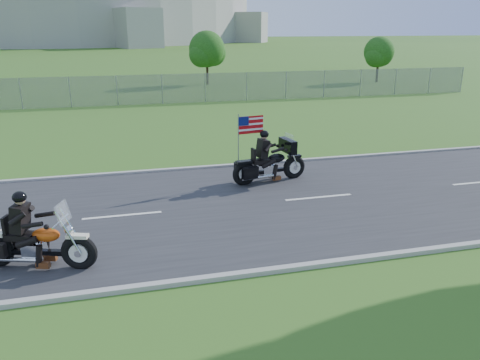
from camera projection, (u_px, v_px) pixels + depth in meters
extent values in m
plane|color=#315B1C|center=(192.00, 210.00, 13.75)|extent=(420.00, 420.00, 0.00)
cube|color=#28282B|center=(192.00, 210.00, 13.74)|extent=(120.00, 8.00, 0.04)
cube|color=#9E9B93|center=(176.00, 170.00, 17.46)|extent=(120.00, 0.18, 0.12)
cube|color=#9E9B93|center=(221.00, 277.00, 10.00)|extent=(120.00, 0.18, 0.12)
cube|color=gray|center=(70.00, 92.00, 30.66)|extent=(60.00, 0.03, 2.00)
cylinder|color=#A3A099|center=(60.00, 10.00, 162.32)|extent=(130.00, 130.00, 20.00)
cylinder|color=#382316|center=(207.00, 71.00, 42.35)|extent=(0.22, 0.22, 2.52)
sphere|color=#1F4311|center=(207.00, 49.00, 41.75)|extent=(3.20, 3.20, 3.20)
sphere|color=#1F4311|center=(213.00, 53.00, 42.46)|extent=(2.40, 2.40, 2.40)
sphere|color=#1F4311|center=(202.00, 55.00, 41.39)|extent=(2.24, 2.24, 2.24)
cylinder|color=#382316|center=(377.00, 70.00, 44.29)|extent=(0.22, 0.22, 2.24)
sphere|color=#1F4311|center=(379.00, 52.00, 43.76)|extent=(2.80, 2.80, 2.80)
sphere|color=#1F4311|center=(382.00, 55.00, 44.37)|extent=(2.10, 2.10, 2.10)
sphere|color=#1F4311|center=(376.00, 57.00, 43.45)|extent=(1.96, 1.96, 1.96)
torus|color=black|center=(79.00, 252.00, 10.30)|extent=(0.85, 0.44, 0.82)
ellipsoid|color=#C6480E|center=(46.00, 235.00, 10.22)|extent=(0.70, 0.53, 0.31)
cube|color=black|center=(21.00, 236.00, 10.27)|extent=(0.69, 0.51, 0.13)
cube|color=black|center=(20.00, 218.00, 10.13)|extent=(0.39, 0.51, 0.61)
sphere|color=black|center=(19.00, 197.00, 9.97)|extent=(0.38, 0.38, 0.30)
cube|color=silver|center=(63.00, 213.00, 10.02)|extent=(0.20, 0.50, 0.45)
torus|color=black|center=(294.00, 167.00, 16.46)|extent=(0.86, 0.33, 0.84)
torus|color=black|center=(244.00, 174.00, 15.74)|extent=(0.86, 0.33, 0.84)
ellipsoid|color=black|center=(276.00, 158.00, 16.07)|extent=(0.68, 0.46, 0.32)
cube|color=black|center=(261.00, 161.00, 15.86)|extent=(0.67, 0.43, 0.14)
cube|color=black|center=(263.00, 148.00, 15.74)|extent=(0.34, 0.49, 0.62)
sphere|color=black|center=(264.00, 134.00, 15.61)|extent=(0.35, 0.35, 0.31)
cube|color=black|center=(288.00, 146.00, 16.10)|extent=(0.39, 0.93, 0.45)
cube|color=#B70C11|center=(251.00, 125.00, 15.56)|extent=(0.90, 0.17, 0.59)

